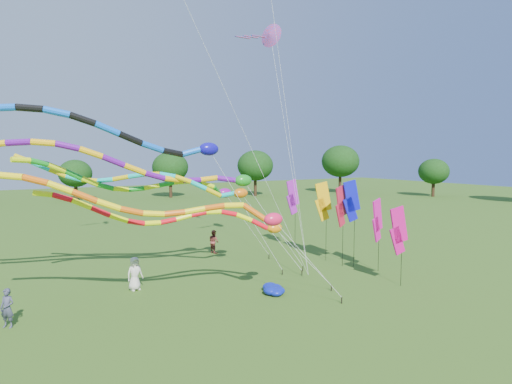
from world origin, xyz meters
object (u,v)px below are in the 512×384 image
tube_kite_orange (164,205)px  blue_nylon_heap (280,288)px  person_c (214,241)px  person_a (135,274)px  tube_kite_red (193,218)px  person_b (7,308)px

tube_kite_orange → blue_nylon_heap: bearing=21.6°
person_c → person_a: bearing=118.8°
tube_kite_red → person_b: size_ratio=8.15×
tube_kite_orange → person_c: (6.50, 9.47, -3.85)m
tube_kite_orange → person_a: size_ratio=8.65×
blue_nylon_heap → tube_kite_orange: bearing=-177.8°
tube_kite_orange → person_b: bearing=-179.3°
tube_kite_red → tube_kite_orange: 1.91m
blue_nylon_heap → person_c: person_c is taller
tube_kite_red → person_a: tube_kite_red is taller
tube_kite_red → person_b: bearing=-174.6°
person_a → person_c: size_ratio=1.05×
tube_kite_red → person_b: 7.96m
tube_kite_orange → person_c: 12.11m
blue_nylon_heap → person_b: bearing=171.5°
tube_kite_orange → person_c: bearing=75.0°
tube_kite_red → person_a: bearing=133.0°
tube_kite_orange → person_a: (-0.23, 4.08, -3.81)m
blue_nylon_heap → person_c: bearing=85.6°
tube_kite_orange → blue_nylon_heap: (5.78, 0.22, -4.45)m
person_a → person_b: person_a is taller
tube_kite_orange → person_c: tube_kite_orange is taller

